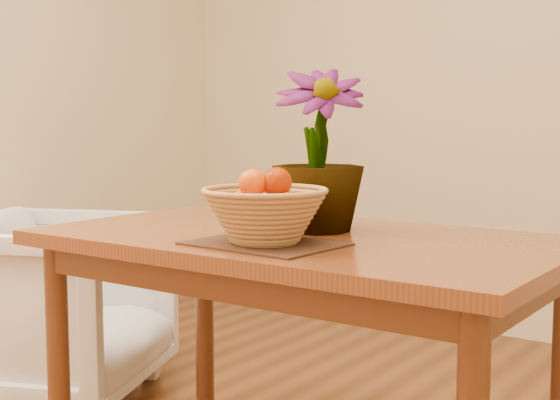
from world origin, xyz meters
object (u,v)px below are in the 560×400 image
Objects in this scene: table at (300,266)px; wicker_basket at (265,217)px; armchair at (51,298)px; potted_plant at (318,150)px.

table is 0.25m from wicker_basket.
wicker_basket is at bearing -127.18° from armchair.
potted_plant is at bearing 94.31° from wicker_basket.
potted_plant is 0.58× the size of armchair.
table is 1.25m from armchair.
wicker_basket reaches higher than armchair.
potted_plant reaches higher than table.
potted_plant is at bearing -114.84° from armchair.
armchair is at bearing 141.76° from potted_plant.
table is 4.46× the size of wicker_basket.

